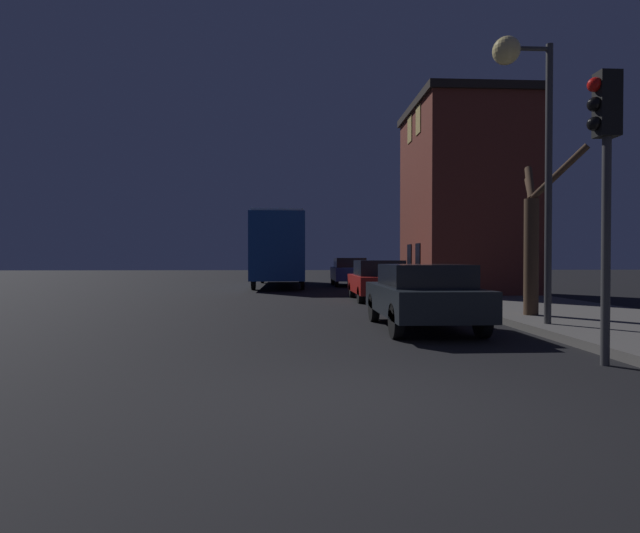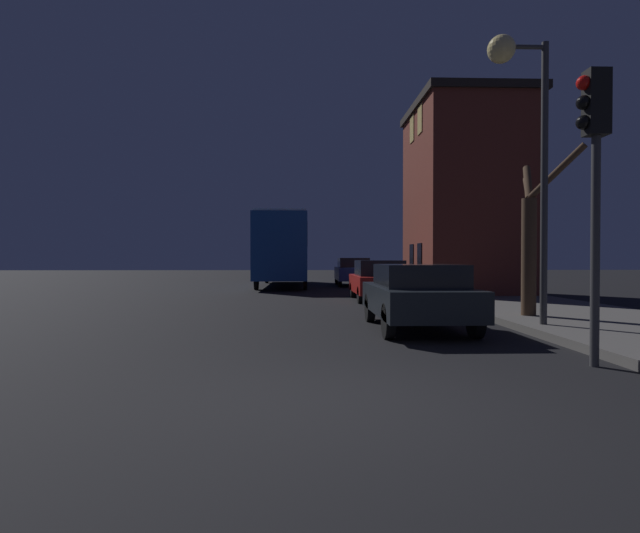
% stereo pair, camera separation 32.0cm
% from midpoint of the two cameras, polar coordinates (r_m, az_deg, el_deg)
% --- Properties ---
extents(ground_plane, '(120.00, 120.00, 0.00)m').
position_cam_midpoint_polar(ground_plane, '(5.35, 4.19, -15.31)').
color(ground_plane, black).
extents(brick_building, '(4.37, 5.60, 7.72)m').
position_cam_midpoint_polar(brick_building, '(21.55, 15.66, 7.63)').
color(brick_building, brown).
rests_on(brick_building, sidewalk).
extents(streetlamp, '(1.25, 0.56, 5.84)m').
position_cam_midpoint_polar(streetlamp, '(11.41, 21.43, 17.07)').
color(streetlamp, '#38383A').
rests_on(streetlamp, sidewalk).
extents(traffic_light, '(0.43, 0.24, 4.09)m').
position_cam_midpoint_polar(traffic_light, '(8.05, 28.75, 11.15)').
color(traffic_light, '#38383A').
rests_on(traffic_light, ground).
extents(bare_tree, '(1.07, 1.87, 3.88)m').
position_cam_midpoint_polar(bare_tree, '(12.86, 22.54, 2.89)').
color(bare_tree, '#473323').
rests_on(bare_tree, sidewalk).
extents(bus, '(2.54, 10.42, 3.76)m').
position_cam_midpoint_polar(bus, '(27.39, -4.94, 2.43)').
color(bus, '#194793').
rests_on(bus, ground).
extents(car_near_lane, '(1.82, 3.97, 1.37)m').
position_cam_midpoint_polar(car_near_lane, '(10.76, 10.79, -3.13)').
color(car_near_lane, black).
rests_on(car_near_lane, ground).
extents(car_mid_lane, '(1.75, 3.92, 1.44)m').
position_cam_midpoint_polar(car_mid_lane, '(17.97, 6.11, -1.51)').
color(car_mid_lane, '#B21E19').
rests_on(car_mid_lane, ground).
extents(car_far_lane, '(1.80, 3.98, 1.54)m').
position_cam_midpoint_polar(car_far_lane, '(27.61, 3.02, -0.54)').
color(car_far_lane, navy).
rests_on(car_far_lane, ground).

